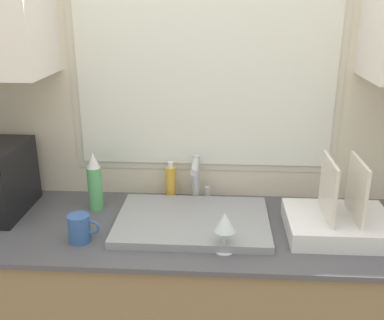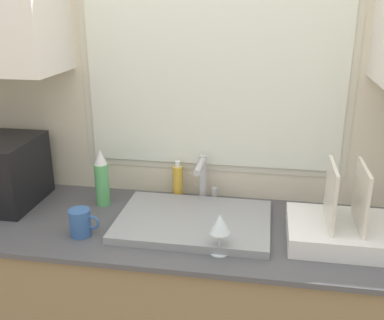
# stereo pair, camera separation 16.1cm
# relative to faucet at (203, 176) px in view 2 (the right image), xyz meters

# --- Properties ---
(wall_back) EXTENTS (6.00, 0.38, 2.60)m
(wall_back) POSITION_rel_faucet_xyz_m (0.03, 0.07, 0.40)
(wall_back) COLOR beige
(wall_back) RESTS_ON ground_plane
(sink_basin) EXTENTS (0.58, 0.41, 0.03)m
(sink_basin) POSITION_rel_faucet_xyz_m (-0.00, -0.21, -0.11)
(sink_basin) COLOR gray
(sink_basin) RESTS_ON countertop
(faucet) EXTENTS (0.08, 0.18, 0.20)m
(faucet) POSITION_rel_faucet_xyz_m (0.00, 0.00, 0.00)
(faucet) COLOR #B7B7BC
(faucet) RESTS_ON countertop
(dish_rack) EXTENTS (0.38, 0.31, 0.29)m
(dish_rack) POSITION_rel_faucet_xyz_m (0.54, -0.24, -0.07)
(dish_rack) COLOR white
(dish_rack) RESTS_ON countertop
(spray_bottle) EXTENTS (0.06, 0.06, 0.25)m
(spray_bottle) POSITION_rel_faucet_xyz_m (-0.41, -0.09, -0.01)
(spray_bottle) COLOR #59B266
(spray_bottle) RESTS_ON countertop
(soap_bottle) EXTENTS (0.04, 0.04, 0.17)m
(soap_bottle) POSITION_rel_faucet_xyz_m (-0.11, 0.03, -0.05)
(soap_bottle) COLOR gold
(soap_bottle) RESTS_ON countertop
(mug_near_sink) EXTENTS (0.11, 0.08, 0.10)m
(mug_near_sink) POSITION_rel_faucet_xyz_m (-0.40, -0.36, -0.07)
(mug_near_sink) COLOR #335999
(mug_near_sink) RESTS_ON countertop
(wine_glass) EXTENTS (0.07, 0.07, 0.15)m
(wine_glass) POSITION_rel_faucet_xyz_m (0.12, -0.40, -0.02)
(wine_glass) COLOR silver
(wine_glass) RESTS_ON countertop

